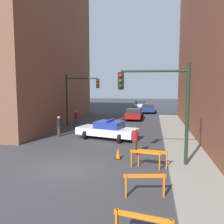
# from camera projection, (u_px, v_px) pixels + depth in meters

# --- Properties ---
(ground_plane) EXTENTS (120.00, 120.00, 0.00)m
(ground_plane) POSITION_uv_depth(u_px,v_px,m) (68.00, 169.00, 12.62)
(ground_plane) COLOR #38383D
(sidewalk_right) EXTENTS (2.40, 44.00, 0.12)m
(sidewalk_right) POSITION_uv_depth(u_px,v_px,m) (196.00, 175.00, 11.62)
(sidewalk_right) COLOR gray
(sidewalk_right) RESTS_ON ground_plane
(building_corner_left) EXTENTS (14.00, 20.00, 15.94)m
(building_corner_left) POSITION_uv_depth(u_px,v_px,m) (5.00, 50.00, 27.38)
(building_corner_left) COLOR brown
(building_corner_left) RESTS_ON ground_plane
(traffic_light_near) EXTENTS (3.64, 0.35, 5.20)m
(traffic_light_near) POSITION_uv_depth(u_px,v_px,m) (164.00, 98.00, 12.73)
(traffic_light_near) COLOR black
(traffic_light_near) RESTS_ON sidewalk_right
(traffic_light_far) EXTENTS (3.44, 0.35, 5.20)m
(traffic_light_far) POSITION_uv_depth(u_px,v_px,m) (77.00, 93.00, 24.85)
(traffic_light_far) COLOR black
(traffic_light_far) RESTS_ON ground_plane
(police_car) EXTENTS (5.03, 3.15, 1.52)m
(police_car) POSITION_uv_depth(u_px,v_px,m) (108.00, 130.00, 19.33)
(police_car) COLOR white
(police_car) RESTS_ON ground_plane
(parked_car_near) EXTENTS (2.28, 4.30, 1.31)m
(parked_car_near) POSITION_uv_depth(u_px,v_px,m) (134.00, 114.00, 29.85)
(parked_car_near) COLOR maroon
(parked_car_near) RESTS_ON ground_plane
(parked_car_mid) EXTENTS (2.46, 4.41, 1.31)m
(parked_car_mid) POSITION_uv_depth(u_px,v_px,m) (148.00, 108.00, 36.81)
(parked_car_mid) COLOR navy
(parked_car_mid) RESTS_ON ground_plane
(parked_car_far) EXTENTS (2.43, 4.39, 1.31)m
(parked_car_far) POSITION_uv_depth(u_px,v_px,m) (141.00, 104.00, 43.71)
(parked_car_far) COLOR silver
(parked_car_far) RESTS_ON ground_plane
(pedestrian_crossing) EXTENTS (0.50, 0.50, 1.66)m
(pedestrian_crossing) POSITION_uv_depth(u_px,v_px,m) (59.00, 126.00, 20.27)
(pedestrian_crossing) COLOR #382D23
(pedestrian_crossing) RESTS_ON ground_plane
(pedestrian_corner) EXTENTS (0.49, 0.49, 1.66)m
(pedestrian_corner) POSITION_uv_depth(u_px,v_px,m) (76.00, 118.00, 24.71)
(pedestrian_corner) COLOR #474C66
(pedestrian_corner) RESTS_ON ground_plane
(pedestrian_sidewalk) EXTENTS (0.45, 0.45, 1.66)m
(pedestrian_sidewalk) POSITION_uv_depth(u_px,v_px,m) (135.00, 141.00, 15.06)
(pedestrian_sidewalk) COLOR #382D23
(pedestrian_sidewalk) RESTS_ON ground_plane
(barrier_mid) EXTENTS (1.58, 0.42, 0.90)m
(barrier_mid) POSITION_uv_depth(u_px,v_px,m) (145.00, 181.00, 9.41)
(barrier_mid) COLOR orange
(barrier_mid) RESTS_ON ground_plane
(barrier_back) EXTENTS (1.58, 0.43, 0.90)m
(barrier_back) POSITION_uv_depth(u_px,v_px,m) (146.00, 156.00, 12.61)
(barrier_back) COLOR orange
(barrier_back) RESTS_ON ground_plane
(barrier_corner) EXTENTS (1.58, 0.43, 0.90)m
(barrier_corner) POSITION_uv_depth(u_px,v_px,m) (153.00, 156.00, 12.77)
(barrier_corner) COLOR orange
(barrier_corner) RESTS_ON ground_plane
(traffic_cone) EXTENTS (0.36, 0.36, 0.66)m
(traffic_cone) POSITION_uv_depth(u_px,v_px,m) (118.00, 153.00, 14.25)
(traffic_cone) COLOR black
(traffic_cone) RESTS_ON ground_plane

